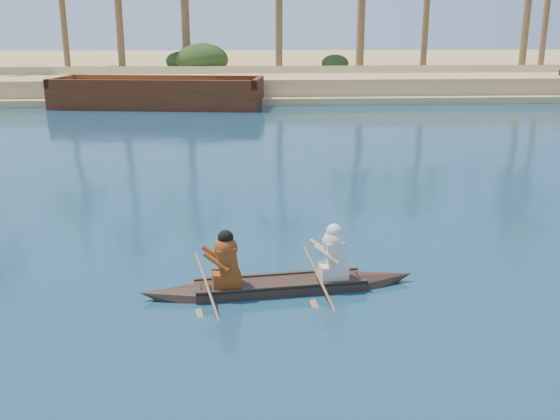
{
  "coord_description": "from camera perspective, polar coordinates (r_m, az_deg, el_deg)",
  "views": [
    {
      "loc": [
        -6.02,
        -11.97,
        4.02
      ],
      "look_at": [
        -5.22,
        -0.67,
        0.72
      ],
      "focal_mm": 40.0,
      "sensor_mm": 36.0,
      "label": 1
    }
  ],
  "objects": [
    {
      "name": "barge_mid",
      "position": [
        34.38,
        -11.03,
        10.3
      ],
      "size": [
        11.33,
        5.2,
        1.82
      ],
      "rotation": [
        0.0,
        0.0,
        -0.15
      ],
      "color": "maroon",
      "rests_on": "ground"
    },
    {
      "name": "shrub_cluster",
      "position": [
        43.98,
        3.91,
        12.52
      ],
      "size": [
        100.0,
        6.0,
        2.4
      ],
      "primitive_type": null,
      "color": "black",
      "rests_on": "ground"
    },
    {
      "name": "sandy_embankment",
      "position": [
        59.27,
        1.82,
        12.85
      ],
      "size": [
        150.0,
        51.0,
        1.5
      ],
      "color": "tan",
      "rests_on": "ground"
    },
    {
      "name": "ground",
      "position": [
        13.99,
        21.64,
        -1.65
      ],
      "size": [
        160.0,
        160.0,
        0.0
      ],
      "primitive_type": "plane",
      "color": "#0C2D4F",
      "rests_on": "ground"
    },
    {
      "name": "canoe",
      "position": [
        9.95,
        0.06,
        -6.13
      ],
      "size": [
        4.48,
        1.08,
        1.22
      ],
      "rotation": [
        0.0,
        0.0,
        0.11
      ],
      "color": "#33251C",
      "rests_on": "ground"
    }
  ]
}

